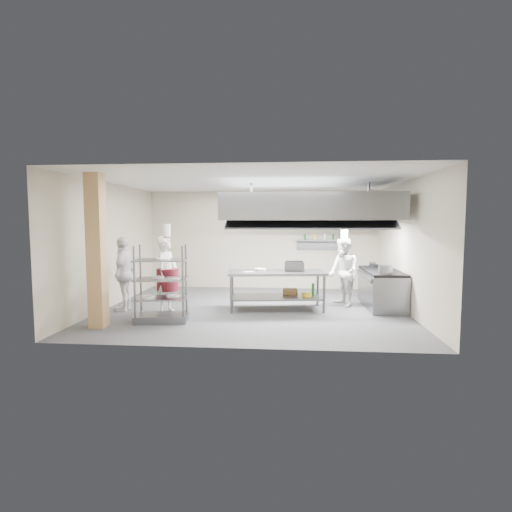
# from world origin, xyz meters

# --- Properties ---
(floor) EXTENTS (7.00, 7.00, 0.00)m
(floor) POSITION_xyz_m (0.00, 0.00, 0.00)
(floor) COLOR #39393C
(floor) RESTS_ON ground
(ceiling) EXTENTS (7.00, 7.00, 0.00)m
(ceiling) POSITION_xyz_m (0.00, 0.00, 3.00)
(ceiling) COLOR silver
(ceiling) RESTS_ON wall_back
(wall_back) EXTENTS (7.00, 0.00, 7.00)m
(wall_back) POSITION_xyz_m (0.00, 3.00, 1.50)
(wall_back) COLOR #AFA38B
(wall_back) RESTS_ON ground
(wall_left) EXTENTS (0.00, 6.00, 6.00)m
(wall_left) POSITION_xyz_m (-3.50, 0.00, 1.50)
(wall_left) COLOR #AFA38B
(wall_left) RESTS_ON ground
(wall_right) EXTENTS (0.00, 6.00, 6.00)m
(wall_right) POSITION_xyz_m (3.50, 0.00, 1.50)
(wall_right) COLOR #AFA38B
(wall_right) RESTS_ON ground
(column) EXTENTS (0.30, 0.30, 3.00)m
(column) POSITION_xyz_m (-2.90, -1.90, 1.50)
(column) COLOR tan
(column) RESTS_ON floor
(exhaust_hood) EXTENTS (4.00, 2.50, 0.60)m
(exhaust_hood) POSITION_xyz_m (1.30, 0.40, 2.40)
(exhaust_hood) COLOR gray
(exhaust_hood) RESTS_ON ceiling
(hood_strip_a) EXTENTS (1.60, 0.12, 0.04)m
(hood_strip_a) POSITION_xyz_m (0.40, 0.40, 2.08)
(hood_strip_a) COLOR white
(hood_strip_a) RESTS_ON exhaust_hood
(hood_strip_b) EXTENTS (1.60, 0.12, 0.04)m
(hood_strip_b) POSITION_xyz_m (2.20, 0.40, 2.08)
(hood_strip_b) COLOR white
(hood_strip_b) RESTS_ON exhaust_hood
(wall_shelf) EXTENTS (1.50, 0.28, 0.04)m
(wall_shelf) POSITION_xyz_m (1.80, 2.84, 1.50)
(wall_shelf) COLOR gray
(wall_shelf) RESTS_ON wall_back
(island) EXTENTS (2.35, 1.20, 0.91)m
(island) POSITION_xyz_m (0.54, -0.05, 0.46)
(island) COLOR gray
(island) RESTS_ON floor
(island_worktop) EXTENTS (2.35, 1.20, 0.06)m
(island_worktop) POSITION_xyz_m (0.54, -0.05, 0.88)
(island_worktop) COLOR gray
(island_worktop) RESTS_ON island
(island_undershelf) EXTENTS (2.16, 1.08, 0.04)m
(island_undershelf) POSITION_xyz_m (0.54, -0.05, 0.30)
(island_undershelf) COLOR slate
(island_undershelf) RESTS_ON island
(pass_rack) EXTENTS (1.13, 0.75, 1.59)m
(pass_rack) POSITION_xyz_m (-1.81, -1.35, 0.80)
(pass_rack) COLOR slate
(pass_rack) RESTS_ON floor
(cooking_range) EXTENTS (0.80, 2.00, 0.84)m
(cooking_range) POSITION_xyz_m (3.08, 0.50, 0.42)
(cooking_range) COLOR gray
(cooking_range) RESTS_ON floor
(range_top) EXTENTS (0.78, 1.96, 0.06)m
(range_top) POSITION_xyz_m (3.08, 0.50, 0.87)
(range_top) COLOR black
(range_top) RESTS_ON cooking_range
(chef_head) EXTENTS (0.56, 0.72, 1.75)m
(chef_head) POSITION_xyz_m (-1.90, -0.67, 0.87)
(chef_head) COLOR silver
(chef_head) RESTS_ON floor
(chef_line) EXTENTS (0.89, 0.99, 1.69)m
(chef_line) POSITION_xyz_m (2.16, 0.49, 0.84)
(chef_line) COLOR white
(chef_line) RESTS_ON floor
(chef_plating) EXTENTS (0.49, 1.04, 1.73)m
(chef_plating) POSITION_xyz_m (-3.00, -0.41, 0.86)
(chef_plating) COLOR white
(chef_plating) RESTS_ON floor
(griddle) EXTENTS (0.47, 0.37, 0.22)m
(griddle) POSITION_xyz_m (0.95, 0.08, 1.02)
(griddle) COLOR slate
(griddle) RESTS_ON island_worktop
(wicker_basket) EXTENTS (0.36, 0.28, 0.14)m
(wicker_basket) POSITION_xyz_m (0.86, 0.19, 0.39)
(wicker_basket) COLOR olive
(wicker_basket) RESTS_ON island_undershelf
(stockpot) EXTENTS (0.30, 0.30, 0.20)m
(stockpot) POSITION_xyz_m (2.98, -0.25, 1.00)
(stockpot) COLOR gray
(stockpot) RESTS_ON range_top
(plate_stack) EXTENTS (0.28, 0.28, 0.05)m
(plate_stack) POSITION_xyz_m (-1.81, -1.35, 0.51)
(plate_stack) COLOR white
(plate_stack) RESTS_ON pass_rack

